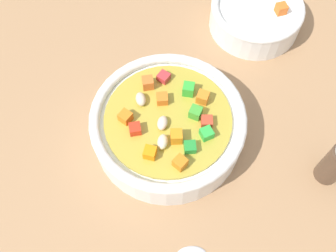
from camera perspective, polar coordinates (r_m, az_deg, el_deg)
ground_plane at (r=49.69cm, az=-0.00°, el=-1.78°), size 140.00×140.00×2.00cm
soup_bowl_main at (r=46.44cm, az=0.00°, el=0.17°), size 18.11×18.11×5.82cm
side_bowl_small at (r=58.35cm, az=12.90°, el=15.23°), size 12.77×12.77×4.80cm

